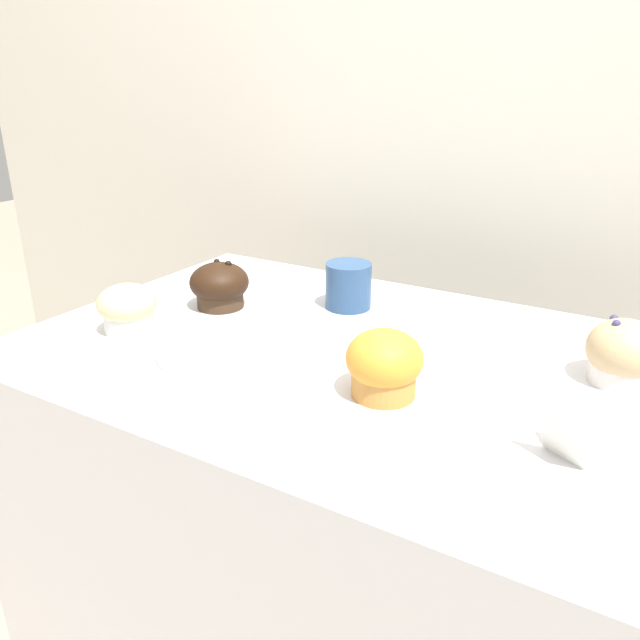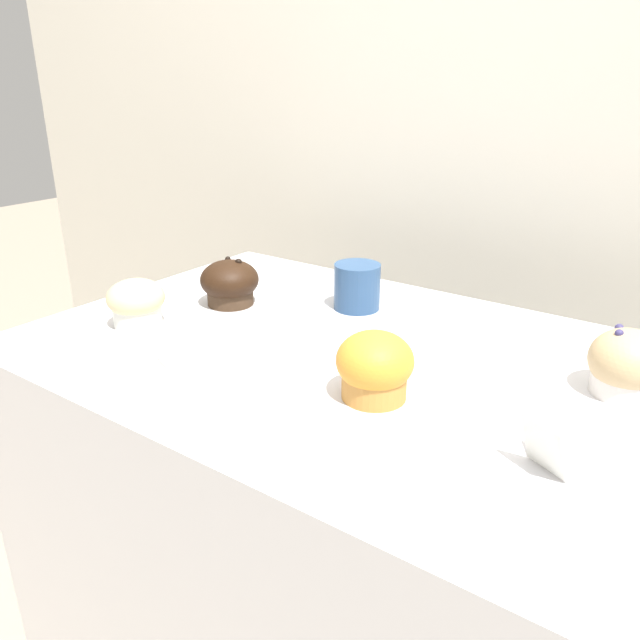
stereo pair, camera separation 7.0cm
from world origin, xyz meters
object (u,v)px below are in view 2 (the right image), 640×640
object	(u,v)px
muffin_front_center	(627,365)
coffee_cup	(357,285)
serving_plate	(218,349)
muffin_back_right	(375,367)
muffin_front_left	(136,302)
muffin_back_left	(230,283)

from	to	relation	value
muffin_front_center	coffee_cup	distance (m)	0.44
serving_plate	muffin_front_center	bearing A→B (deg)	22.06
muffin_back_right	serving_plate	world-z (taller)	muffin_back_right
muffin_front_left	serving_plate	distance (m)	0.18
muffin_back_left	muffin_back_right	size ratio (longest dim) A/B	1.05
muffin_back_right	muffin_back_left	bearing A→B (deg)	159.16
muffin_front_center	serving_plate	bearing A→B (deg)	-157.94
muffin_front_left	serving_plate	size ratio (longest dim) A/B	0.53
muffin_back_left	coffee_cup	xyz separation A→B (m)	(0.19, 0.11, 0.00)
muffin_back_right	muffin_front_center	bearing A→B (deg)	37.25
coffee_cup	serving_plate	bearing A→B (deg)	-103.70
muffin_front_center	coffee_cup	xyz separation A→B (m)	(-0.43, 0.07, 0.00)
muffin_back_left	muffin_back_right	distance (m)	0.40
muffin_back_left	serving_plate	world-z (taller)	muffin_back_left
muffin_front_left	serving_plate	xyz separation A→B (m)	(0.17, -0.00, -0.03)
muffin_front_left	coffee_cup	size ratio (longest dim) A/B	0.88
muffin_back_right	muffin_front_left	bearing A→B (deg)	-178.10
muffin_back_left	coffee_cup	size ratio (longest dim) A/B	0.98
muffin_back_right	muffin_front_left	distance (m)	0.43
muffin_front_center	muffin_front_left	world-z (taller)	muffin_front_center
coffee_cup	muffin_front_left	bearing A→B (deg)	-131.81
muffin_front_center	muffin_back_right	bearing A→B (deg)	-142.75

